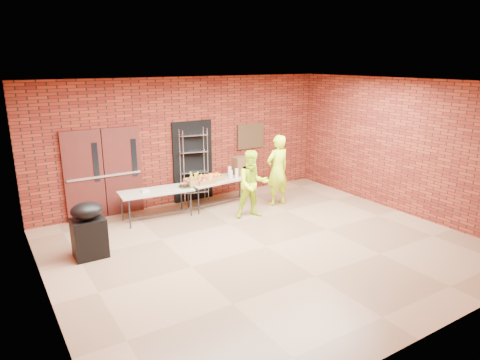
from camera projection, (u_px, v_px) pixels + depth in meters
name	position (u px, v px, depth m)	size (l,w,h in m)	color
room	(268.00, 169.00, 8.11)	(8.08, 7.08, 3.28)	brown
double_doors	(104.00, 173.00, 9.93)	(1.78, 0.12, 2.10)	#421512
dark_doorway	(193.00, 161.00, 11.13)	(1.10, 0.06, 2.10)	black
bronze_plaque	(251.00, 136.00, 11.91)	(0.85, 0.04, 0.70)	#3E2B18
wire_rack	(194.00, 166.00, 11.02)	(0.70, 0.23, 1.92)	#BBBDC3
table_left	(156.00, 193.00, 9.89)	(1.73, 0.84, 0.69)	tan
table_right	(220.00, 181.00, 10.79)	(1.77, 0.85, 0.70)	tan
basket_bananas	(196.00, 181.00, 10.34)	(0.50, 0.39, 0.16)	#AD7245
basket_oranges	(213.00, 178.00, 10.64)	(0.49, 0.38, 0.15)	#AD7245
basket_apples	(205.00, 181.00, 10.37)	(0.46, 0.36, 0.14)	#AD7245
muffin_tray	(186.00, 185.00, 10.14)	(0.37, 0.37, 0.09)	#165323
napkin_box	(145.00, 191.00, 9.76)	(0.16, 0.11, 0.05)	silver
coffee_dispenser	(240.00, 166.00, 11.14)	(0.35, 0.32, 0.46)	brown
cup_stack_front	(231.00, 174.00, 10.79)	(0.07, 0.07, 0.21)	silver
cup_stack_mid	(237.00, 173.00, 10.80)	(0.08, 0.08, 0.25)	silver
cup_stack_back	(230.00, 172.00, 10.97)	(0.09, 0.09, 0.26)	silver
covered_grill	(89.00, 230.00, 7.97)	(0.60, 0.50, 1.08)	black
volunteer_woman	(277.00, 170.00, 10.79)	(0.66, 0.43, 1.81)	#B8E719
volunteer_man	(253.00, 184.00, 9.95)	(0.78, 0.61, 1.60)	#B8E719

